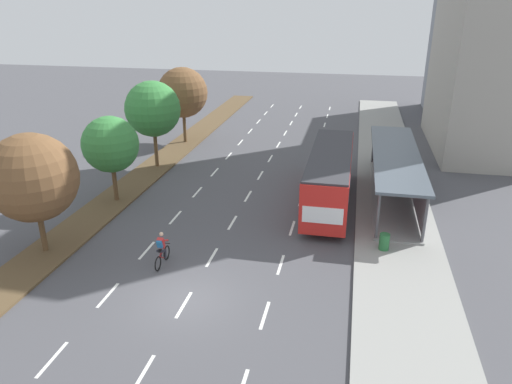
{
  "coord_description": "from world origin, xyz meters",
  "views": [
    {
      "loc": [
        6.49,
        -16.46,
        12.0
      ],
      "look_at": [
        0.98,
        9.85,
        1.2
      ],
      "focal_mm": 33.57,
      "sensor_mm": 36.0,
      "label": 1
    }
  ],
  "objects_px": {
    "trash_bin": "(384,242)",
    "median_tree_third": "(153,109)",
    "bus_shelter": "(399,171)",
    "cyclist": "(162,250)",
    "bus": "(330,172)",
    "median_tree_fourth": "(183,93)",
    "median_tree_second": "(110,145)",
    "median_tree_nearest": "(33,178)"
  },
  "relations": [
    {
      "from": "cyclist",
      "to": "median_tree_nearest",
      "type": "xyz_separation_m",
      "value": [
        -6.35,
        -0.04,
        3.26
      ]
    },
    {
      "from": "cyclist",
      "to": "median_tree_nearest",
      "type": "distance_m",
      "value": 7.14
    },
    {
      "from": "bus",
      "to": "median_tree_second",
      "type": "bearing_deg",
      "value": -169.3
    },
    {
      "from": "bus",
      "to": "median_tree_fourth",
      "type": "distance_m",
      "value": 17.82
    },
    {
      "from": "median_tree_second",
      "to": "trash_bin",
      "type": "distance_m",
      "value": 17.13
    },
    {
      "from": "bus",
      "to": "median_tree_third",
      "type": "height_order",
      "value": "median_tree_third"
    },
    {
      "from": "bus_shelter",
      "to": "cyclist",
      "type": "xyz_separation_m",
      "value": [
        -11.67,
        -11.15,
        -1.07
      ]
    },
    {
      "from": "cyclist",
      "to": "median_tree_nearest",
      "type": "bearing_deg",
      "value": -179.68
    },
    {
      "from": "bus_shelter",
      "to": "cyclist",
      "type": "height_order",
      "value": "bus_shelter"
    },
    {
      "from": "trash_bin",
      "to": "median_tree_third",
      "type": "bearing_deg",
      "value": 148.43
    },
    {
      "from": "cyclist",
      "to": "median_tree_third",
      "type": "relative_size",
      "value": 0.28
    },
    {
      "from": "bus",
      "to": "median_tree_fourth",
      "type": "bearing_deg",
      "value": 140.34
    },
    {
      "from": "bus",
      "to": "cyclist",
      "type": "relative_size",
      "value": 6.2
    },
    {
      "from": "median_tree_second",
      "to": "median_tree_third",
      "type": "xyz_separation_m",
      "value": [
        -0.11,
        6.89,
        0.76
      ]
    },
    {
      "from": "bus_shelter",
      "to": "median_tree_second",
      "type": "relative_size",
      "value": 2.59
    },
    {
      "from": "bus_shelter",
      "to": "median_tree_third",
      "type": "bearing_deg",
      "value": 171.68
    },
    {
      "from": "median_tree_fourth",
      "to": "trash_bin",
      "type": "height_order",
      "value": "median_tree_fourth"
    },
    {
      "from": "bus",
      "to": "median_tree_fourth",
      "type": "xyz_separation_m",
      "value": [
        -13.59,
        11.26,
        2.46
      ]
    },
    {
      "from": "bus_shelter",
      "to": "trash_bin",
      "type": "height_order",
      "value": "bus_shelter"
    },
    {
      "from": "bus",
      "to": "median_tree_fourth",
      "type": "height_order",
      "value": "median_tree_fourth"
    },
    {
      "from": "median_tree_third",
      "to": "median_tree_fourth",
      "type": "xyz_separation_m",
      "value": [
        -0.17,
        6.89,
        -0.01
      ]
    },
    {
      "from": "bus",
      "to": "cyclist",
      "type": "bearing_deg",
      "value": -128.29
    },
    {
      "from": "median_tree_fourth",
      "to": "median_tree_nearest",
      "type": "bearing_deg",
      "value": -90.43
    },
    {
      "from": "bus",
      "to": "trash_bin",
      "type": "relative_size",
      "value": 13.28
    },
    {
      "from": "cyclist",
      "to": "median_tree_nearest",
      "type": "relative_size",
      "value": 0.3
    },
    {
      "from": "median_tree_nearest",
      "to": "median_tree_fourth",
      "type": "distance_m",
      "value": 20.67
    },
    {
      "from": "cyclist",
      "to": "median_tree_third",
      "type": "distance_m",
      "value": 15.46
    },
    {
      "from": "bus_shelter",
      "to": "median_tree_fourth",
      "type": "height_order",
      "value": "median_tree_fourth"
    },
    {
      "from": "cyclist",
      "to": "trash_bin",
      "type": "bearing_deg",
      "value": 18.43
    },
    {
      "from": "median_tree_nearest",
      "to": "median_tree_second",
      "type": "height_order",
      "value": "median_tree_nearest"
    },
    {
      "from": "median_tree_third",
      "to": "trash_bin",
      "type": "height_order",
      "value": "median_tree_third"
    },
    {
      "from": "cyclist",
      "to": "median_tree_fourth",
      "type": "xyz_separation_m",
      "value": [
        -6.19,
        20.63,
        3.74
      ]
    },
    {
      "from": "cyclist",
      "to": "median_tree_fourth",
      "type": "relative_size",
      "value": 0.28
    },
    {
      "from": "bus",
      "to": "median_tree_fourth",
      "type": "relative_size",
      "value": 1.71
    },
    {
      "from": "cyclist",
      "to": "median_tree_third",
      "type": "height_order",
      "value": "median_tree_third"
    },
    {
      "from": "bus_shelter",
      "to": "bus",
      "type": "height_order",
      "value": "bus"
    },
    {
      "from": "bus_shelter",
      "to": "median_tree_nearest",
      "type": "relative_size",
      "value": 2.3
    },
    {
      "from": "median_tree_second",
      "to": "trash_bin",
      "type": "xyz_separation_m",
      "value": [
        16.5,
        -3.32,
        -3.21
      ]
    },
    {
      "from": "bus_shelter",
      "to": "median_tree_second",
      "type": "height_order",
      "value": "median_tree_second"
    },
    {
      "from": "bus_shelter",
      "to": "trash_bin",
      "type": "distance_m",
      "value": 7.8
    },
    {
      "from": "bus_shelter",
      "to": "median_tree_third",
      "type": "relative_size",
      "value": 2.17
    },
    {
      "from": "median_tree_fourth",
      "to": "trash_bin",
      "type": "distance_m",
      "value": 24.28
    }
  ]
}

